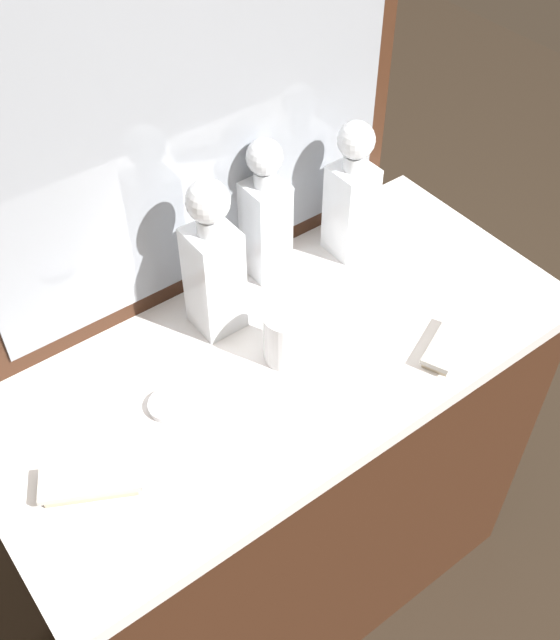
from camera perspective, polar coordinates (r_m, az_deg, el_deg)
name	(u,v)px	position (r m, az deg, el deg)	size (l,w,h in m)	color
ground_plane	(280,577)	(2.18, 0.00, -18.57)	(6.00, 6.00, 0.00)	#2D2319
dresser	(280,485)	(1.77, 0.00, -12.16)	(1.12, 0.53, 0.91)	#381E11
dresser_mirror	(192,130)	(1.35, -6.54, 13.85)	(0.90, 0.03, 0.68)	#381E11
crystal_decanter_left	(351,202)	(1.55, 5.31, 8.75)	(0.08, 0.08, 0.30)	white
crystal_decanter_rear	(214,271)	(1.37, -4.96, 3.64)	(0.08, 0.08, 0.32)	white
crystal_decanter_far_right	(265,222)	(1.49, -1.09, 7.30)	(0.08, 0.08, 0.30)	white
crystal_tumbler_far_left	(284,339)	(1.36, 0.31, -1.42)	(0.08, 0.08, 0.10)	white
silver_brush_far_right	(91,482)	(1.26, -13.86, -11.62)	(0.17, 0.13, 0.02)	#B7A88C
silver_brush_right	(447,346)	(1.43, 12.28, -1.88)	(0.14, 0.10, 0.02)	#B7A88C
porcelain_dish	(169,405)	(1.33, -8.26, -6.28)	(0.07, 0.07, 0.01)	silver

